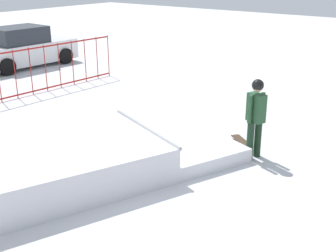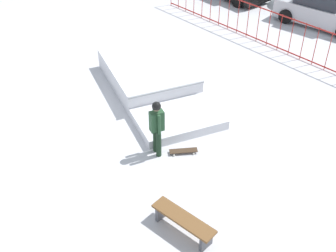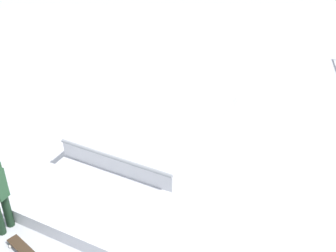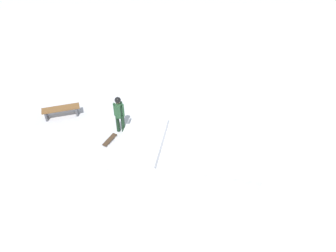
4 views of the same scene
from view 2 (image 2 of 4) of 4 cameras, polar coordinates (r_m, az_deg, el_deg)
ground_plane at (r=14.16m, az=-3.36°, el=3.41°), size 60.00×60.00×0.00m
skate_ramp at (r=14.66m, az=-2.13°, el=6.17°), size 5.97×4.33×0.74m
skater at (r=11.36m, az=-1.53°, el=0.21°), size 0.42×0.43×1.73m
skateboard at (r=11.94m, az=2.10°, el=-3.38°), size 0.64×0.76×0.09m
perimeter_fence at (r=18.13m, az=12.80°, el=13.12°), size 11.54×0.55×1.50m
park_bench at (r=9.74m, az=2.10°, el=-12.78°), size 1.63×0.56×0.48m
parked_car_silver at (r=20.64m, az=20.24°, el=14.58°), size 4.25×2.23×1.60m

